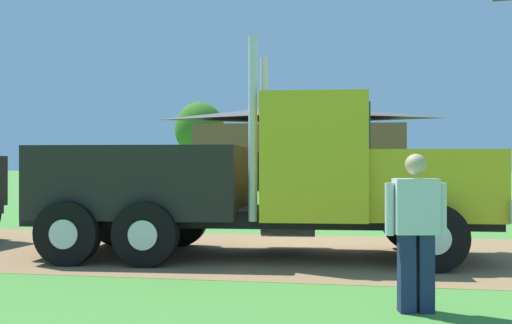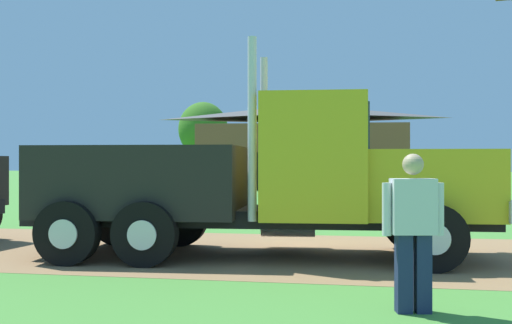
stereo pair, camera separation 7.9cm
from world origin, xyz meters
name	(u,v)px [view 1 (the left image)]	position (x,y,z in m)	size (l,w,h in m)	color
ground_plane	(314,254)	(0.00, 0.00, 0.00)	(200.00, 200.00, 0.00)	#498A37
dirt_track	(314,253)	(0.00, 0.00, 0.00)	(120.00, 5.40, 0.01)	#926F49
truck_foreground_white	(262,182)	(-0.86, -0.49, 1.27)	(7.98, 3.17, 3.57)	black
visitor_standing_near	(416,226)	(1.41, -4.02, 0.93)	(0.65, 0.34, 1.71)	silver
shed_building	(299,148)	(-3.10, 26.98, 2.51)	(13.38, 7.17, 5.22)	brown
tree_left	(200,129)	(-13.30, 41.01, 4.52)	(4.35, 4.35, 6.93)	#513823
tree_mid	(314,125)	(-2.91, 36.61, 4.51)	(3.87, 3.87, 6.67)	#513823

